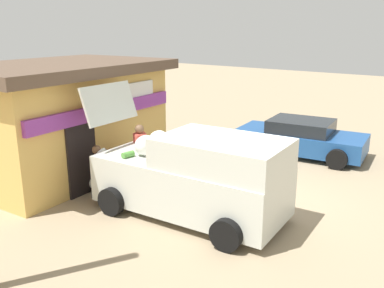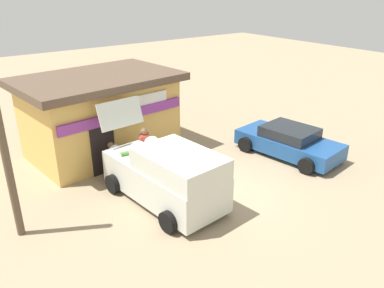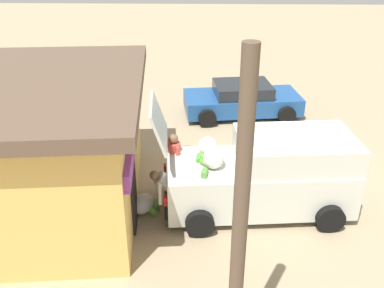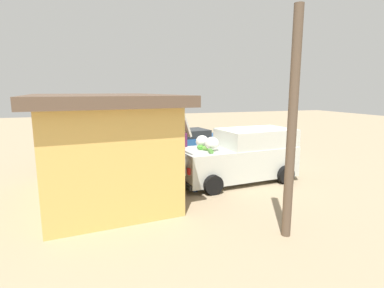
% 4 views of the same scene
% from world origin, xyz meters
% --- Properties ---
extents(ground_plane, '(60.00, 60.00, 0.00)m').
position_xyz_m(ground_plane, '(0.00, 0.00, 0.00)').
color(ground_plane, '#9E896B').
extents(storefront_bar, '(6.20, 4.47, 3.10)m').
position_xyz_m(storefront_bar, '(-1.28, 5.28, 1.59)').
color(storefront_bar, '#E0B259').
rests_on(storefront_bar, ground_plane).
extents(delivery_van, '(2.45, 4.65, 2.73)m').
position_xyz_m(delivery_van, '(-1.35, 0.57, 0.92)').
color(delivery_van, silver).
rests_on(delivery_van, ground_plane).
extents(parked_sedan, '(2.56, 4.22, 1.15)m').
position_xyz_m(parked_sedan, '(4.40, 0.64, 0.55)').
color(parked_sedan, '#1E4C8C').
rests_on(parked_sedan, ground_plane).
extents(vendor_standing, '(0.52, 0.46, 1.67)m').
position_xyz_m(vendor_standing, '(-0.86, 2.71, 0.97)').
color(vendor_standing, navy).
rests_on(vendor_standing, ground_plane).
extents(customer_bending, '(0.61, 0.75, 1.32)m').
position_xyz_m(customer_bending, '(-1.90, 2.74, 0.81)').
color(customer_bending, navy).
rests_on(customer_bending, ground_plane).
extents(unloaded_banana_pile, '(0.81, 0.77, 0.42)m').
position_xyz_m(unloaded_banana_pile, '(-1.60, 3.41, 0.19)').
color(unloaded_banana_pile, silver).
rests_on(unloaded_banana_pile, ground_plane).
extents(paint_bucket, '(0.33, 0.33, 0.33)m').
position_xyz_m(paint_bucket, '(1.04, 2.45, 0.17)').
color(paint_bucket, '#BF3F33').
rests_on(paint_bucket, ground_plane).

